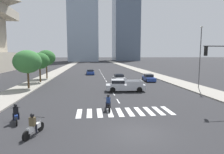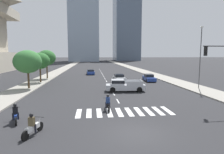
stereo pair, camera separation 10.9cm
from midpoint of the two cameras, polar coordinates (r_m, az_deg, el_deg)
ground_plane at (r=12.95m, az=7.47°, el=-16.55°), size 800.00×800.00×0.00m
sidewalk_east at (r=44.78m, az=14.40°, el=0.05°), size 4.00×260.00×0.15m
sidewalk_west at (r=43.03m, az=-20.02°, el=-0.41°), size 4.00×260.00×0.15m
crosswalk_near at (r=17.25m, az=3.66°, el=-10.49°), size 8.55×2.67×0.01m
lane_divider_center at (r=44.61m, az=-2.70°, el=0.13°), size 0.14×50.00×0.01m
motorcycle_lead at (r=17.66m, az=-1.35°, el=-8.12°), size 0.70×2.23×1.49m
motorcycle_trailing at (r=16.26m, az=-27.27°, el=-10.19°), size 1.04×2.02×1.49m
motorcycle_third at (r=13.28m, az=-22.92°, el=-13.73°), size 0.96×2.07×1.49m
pickup_truck at (r=26.54m, az=3.37°, el=-2.61°), size 5.52×2.22×1.67m
sedan_blue_0 at (r=37.71m, az=11.00°, el=-0.25°), size 2.01×4.81×1.35m
sedan_blue_1 at (r=49.77m, az=-6.69°, el=1.45°), size 2.12×4.59×1.25m
sedan_silver_2 at (r=36.53m, az=2.03°, el=-0.34°), size 2.05×4.40×1.37m
street_lamp_east at (r=31.17m, az=25.10°, el=6.52°), size 0.50×0.24×9.15m
street_tree_nearest at (r=30.40m, az=-24.35°, el=4.23°), size 4.00×4.00×5.66m
street_tree_second at (r=36.77m, az=-21.20°, el=4.58°), size 3.53×3.53×5.39m
street_tree_third at (r=41.92m, az=-19.40°, el=5.51°), size 3.78×3.78×5.98m
office_tower_center_skyline at (r=182.87m, az=4.07°, el=16.45°), size 21.82×29.68×84.00m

